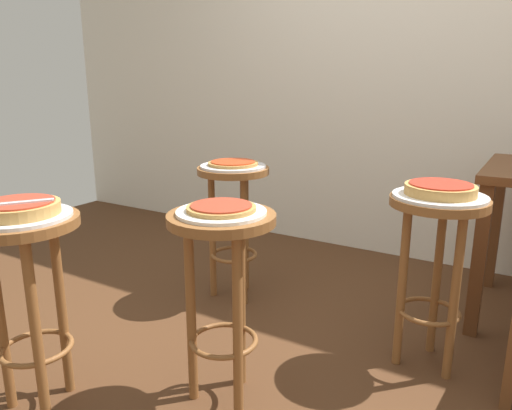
# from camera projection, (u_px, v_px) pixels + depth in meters

# --- Properties ---
(ground_plane) EXTENTS (6.00, 6.00, 0.00)m
(ground_plane) POSITION_uv_depth(u_px,v_px,m) (288.00, 369.00, 2.05)
(ground_plane) COLOR #4C2D19
(back_wall) EXTENTS (6.00, 0.10, 3.00)m
(back_wall) POSITION_uv_depth(u_px,v_px,m) (415.00, 26.00, 3.03)
(back_wall) COLOR silver
(back_wall) RESTS_ON ground_plane
(stool_foreground) EXTENTS (0.38, 0.38, 0.73)m
(stool_foreground) POSITION_uv_depth(u_px,v_px,m) (27.00, 272.00, 1.68)
(stool_foreground) COLOR brown
(stool_foreground) RESTS_ON ground_plane
(serving_plate_foreground) EXTENTS (0.34, 0.34, 0.01)m
(serving_plate_foreground) POSITION_uv_depth(u_px,v_px,m) (20.00, 216.00, 1.63)
(serving_plate_foreground) COLOR silver
(serving_plate_foreground) RESTS_ON stool_foreground
(pizza_foreground) EXTENTS (0.26, 0.26, 0.05)m
(pizza_foreground) POSITION_uv_depth(u_px,v_px,m) (19.00, 208.00, 1.62)
(pizza_foreground) COLOR tan
(pizza_foreground) RESTS_ON serving_plate_foreground
(stool_middle) EXTENTS (0.38, 0.38, 0.73)m
(stool_middle) POSITION_uv_depth(u_px,v_px,m) (222.00, 266.00, 1.73)
(stool_middle) COLOR brown
(stool_middle) RESTS_ON ground_plane
(serving_plate_middle) EXTENTS (0.31, 0.31, 0.01)m
(serving_plate_middle) POSITION_uv_depth(u_px,v_px,m) (221.00, 212.00, 1.68)
(serving_plate_middle) COLOR white
(serving_plate_middle) RESTS_ON stool_middle
(pizza_middle) EXTENTS (0.24, 0.24, 0.02)m
(pizza_middle) POSITION_uv_depth(u_px,v_px,m) (221.00, 208.00, 1.67)
(pizza_middle) COLOR #B78442
(pizza_middle) RESTS_ON serving_plate_middle
(stool_leftside) EXTENTS (0.38, 0.38, 0.73)m
(stool_leftside) POSITION_uv_depth(u_px,v_px,m) (435.00, 244.00, 1.96)
(stool_leftside) COLOR brown
(stool_leftside) RESTS_ON ground_plane
(serving_plate_leftside) EXTENTS (0.36, 0.36, 0.01)m
(serving_plate_leftside) POSITION_uv_depth(u_px,v_px,m) (440.00, 196.00, 1.91)
(serving_plate_leftside) COLOR silver
(serving_plate_leftside) RESTS_ON stool_leftside
(pizza_leftside) EXTENTS (0.27, 0.27, 0.05)m
(pizza_leftside) POSITION_uv_depth(u_px,v_px,m) (440.00, 189.00, 1.90)
(pizza_leftside) COLOR tan
(pizza_leftside) RESTS_ON serving_plate_leftside
(stool_rear) EXTENTS (0.38, 0.38, 0.73)m
(stool_rear) POSITION_uv_depth(u_px,v_px,m) (234.00, 203.00, 2.61)
(stool_rear) COLOR brown
(stool_rear) RESTS_ON ground_plane
(serving_plate_rear) EXTENTS (0.35, 0.35, 0.01)m
(serving_plate_rear) POSITION_uv_depth(u_px,v_px,m) (233.00, 166.00, 2.56)
(serving_plate_rear) COLOR silver
(serving_plate_rear) RESTS_ON stool_rear
(pizza_rear) EXTENTS (0.26, 0.26, 0.02)m
(pizza_rear) POSITION_uv_depth(u_px,v_px,m) (233.00, 163.00, 2.56)
(pizza_rear) COLOR #B78442
(pizza_rear) RESTS_ON serving_plate_rear
(pizza_server_knife) EXTENTS (0.14, 0.20, 0.01)m
(pizza_server_knife) POSITION_uv_depth(u_px,v_px,m) (18.00, 203.00, 1.58)
(pizza_server_knife) COLOR silver
(pizza_server_knife) RESTS_ON pizza_foreground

